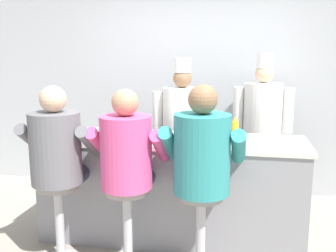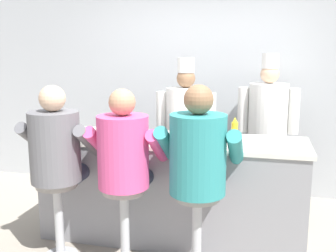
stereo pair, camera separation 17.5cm
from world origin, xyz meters
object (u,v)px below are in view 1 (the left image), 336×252
water_pitcher_clear (195,128)px  cook_in_whites_near (182,128)px  breakfast_plate (131,135)px  cook_in_whites_far (262,122)px  cereal_bowl (60,133)px  diner_seated_grey (58,153)px  ketchup_bottle_red (207,131)px  mustard_bottle_yellow (235,131)px  hot_sauce_bottle_orange (178,134)px  diner_seated_pink (128,157)px  coffee_mug_tan (108,134)px  diner_seated_teal (202,158)px

water_pitcher_clear → cook_in_whites_near: bearing=108.5°
breakfast_plate → cook_in_whites_far: bearing=41.4°
cereal_bowl → diner_seated_grey: size_ratio=0.09×
cereal_bowl → ketchup_bottle_red: bearing=-4.0°
cook_in_whites_far → water_pitcher_clear: bearing=-121.8°
mustard_bottle_yellow → breakfast_plate: bearing=175.0°
hot_sauce_bottle_orange → ketchup_bottle_red: bearing=-9.7°
ketchup_bottle_red → mustard_bottle_yellow: (0.24, 0.11, -0.01)m
ketchup_bottle_red → cook_in_whites_far: size_ratio=0.15×
ketchup_bottle_red → diner_seated_pink: size_ratio=0.18×
diner_seated_pink → hot_sauce_bottle_orange: bearing=50.8°
breakfast_plate → diner_seated_grey: 0.73m
cereal_bowl → cook_in_whites_near: (1.04, 0.84, -0.07)m
hot_sauce_bottle_orange → cook_in_whites_far: bearing=58.3°
ketchup_bottle_red → cook_in_whites_far: cook_in_whites_far is taller
diner_seated_grey → diner_seated_pink: 0.60m
ketchup_bottle_red → mustard_bottle_yellow: size_ratio=1.13×
ketchup_bottle_red → cook_in_whites_near: bearing=110.9°
coffee_mug_tan → cereal_bowl: bearing=176.9°
coffee_mug_tan → diner_seated_grey: diner_seated_grey is taller
ketchup_bottle_red → coffee_mug_tan: size_ratio=1.99×
hot_sauce_bottle_orange → water_pitcher_clear: (0.13, 0.21, 0.02)m
diner_seated_grey → cook_in_whites_near: 1.55m
water_pitcher_clear → coffee_mug_tan: bearing=-167.1°
hot_sauce_bottle_orange → cook_in_whites_near: size_ratio=0.09×
cereal_bowl → cook_in_whites_far: cook_in_whites_far is taller
coffee_mug_tan → cook_in_whites_far: 1.89m
hot_sauce_bottle_orange → cereal_bowl: size_ratio=1.10×
mustard_bottle_yellow → water_pitcher_clear: size_ratio=1.24×
mustard_bottle_yellow → diner_seated_teal: 0.55m
water_pitcher_clear → cook_in_whites_far: (0.65, 1.04, -0.11)m
cook_in_whites_near → cook_in_whites_far: bearing=22.4°
cook_in_whites_near → cereal_bowl: bearing=-141.1°
mustard_bottle_yellow → water_pitcher_clear: bearing=158.8°
water_pitcher_clear → diner_seated_grey: diner_seated_grey is taller
diner_seated_pink → coffee_mug_tan: bearing=125.9°
breakfast_plate → ketchup_bottle_red: bearing=-14.7°
cereal_bowl → diner_seated_teal: 1.47m
coffee_mug_tan → cook_in_whites_far: cook_in_whites_far is taller
cook_in_whites_near → hot_sauce_bottle_orange: bearing=-83.3°
mustard_bottle_yellow → coffee_mug_tan: mustard_bottle_yellow is taller
coffee_mug_tan → diner_seated_teal: diner_seated_teal is taller
mustard_bottle_yellow → cook_in_whites_far: (0.28, 1.19, -0.13)m
ketchup_bottle_red → cereal_bowl: (-1.39, 0.10, -0.09)m
ketchup_bottle_red → water_pitcher_clear: bearing=117.1°
diner_seated_pink → diner_seated_teal: (0.60, 0.00, 0.02)m
diner_seated_pink → cook_in_whites_near: 1.33m
cereal_bowl → cook_in_whites_far: bearing=32.0°
ketchup_bottle_red → diner_seated_pink: bearing=-147.8°
diner_seated_grey → diner_seated_teal: (1.19, 0.00, 0.01)m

